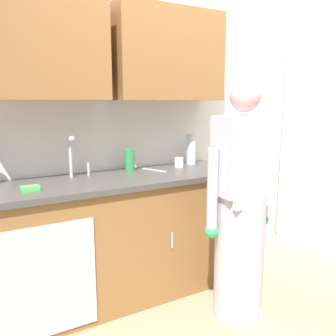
{
  "coord_description": "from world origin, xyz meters",
  "views": [
    {
      "loc": [
        -1.53,
        -1.71,
        1.49
      ],
      "look_at": [
        -0.21,
        0.55,
        1.0
      ],
      "focal_mm": 38.09,
      "sensor_mm": 36.0,
      "label": 1
    }
  ],
  "objects_px": {
    "person_at_sink": "(240,220)",
    "bottle_soap": "(130,160)",
    "knife_on_counter": "(154,170)",
    "sponge": "(30,188)",
    "cup_by_sink": "(179,162)",
    "bottle_water_tall": "(191,149)",
    "sink": "(83,183)"
  },
  "relations": [
    {
      "from": "person_at_sink",
      "to": "bottle_water_tall",
      "type": "distance_m",
      "value": 0.94
    },
    {
      "from": "person_at_sink",
      "to": "sponge",
      "type": "distance_m",
      "value": 1.39
    },
    {
      "from": "bottle_water_tall",
      "to": "cup_by_sink",
      "type": "xyz_separation_m",
      "value": [
        -0.17,
        -0.07,
        -0.09
      ]
    },
    {
      "from": "person_at_sink",
      "to": "knife_on_counter",
      "type": "height_order",
      "value": "person_at_sink"
    },
    {
      "from": "bottle_soap",
      "to": "knife_on_counter",
      "type": "bearing_deg",
      "value": -18.36
    },
    {
      "from": "knife_on_counter",
      "to": "sponge",
      "type": "xyz_separation_m",
      "value": [
        -0.99,
        -0.2,
        0.01
      ]
    },
    {
      "from": "person_at_sink",
      "to": "bottle_water_tall",
      "type": "relative_size",
      "value": 6.08
    },
    {
      "from": "bottle_water_tall",
      "to": "cup_by_sink",
      "type": "height_order",
      "value": "bottle_water_tall"
    },
    {
      "from": "person_at_sink",
      "to": "bottle_soap",
      "type": "xyz_separation_m",
      "value": [
        -0.45,
        0.81,
        0.34
      ]
    },
    {
      "from": "person_at_sink",
      "to": "sink",
      "type": "bearing_deg",
      "value": 143.24
    },
    {
      "from": "sink",
      "to": "person_at_sink",
      "type": "xyz_separation_m",
      "value": [
        0.89,
        -0.66,
        -0.23
      ]
    },
    {
      "from": "person_at_sink",
      "to": "knife_on_counter",
      "type": "xyz_separation_m",
      "value": [
        -0.27,
        0.75,
        0.25
      ]
    },
    {
      "from": "bottle_soap",
      "to": "sponge",
      "type": "xyz_separation_m",
      "value": [
        -0.8,
        -0.26,
        -0.08
      ]
    },
    {
      "from": "knife_on_counter",
      "to": "bottle_water_tall",
      "type": "bearing_deg",
      "value": -99.04
    },
    {
      "from": "person_at_sink",
      "to": "bottle_soap",
      "type": "relative_size",
      "value": 8.96
    },
    {
      "from": "sink",
      "to": "person_at_sink",
      "type": "height_order",
      "value": "person_at_sink"
    },
    {
      "from": "bottle_soap",
      "to": "sponge",
      "type": "height_order",
      "value": "bottle_soap"
    },
    {
      "from": "sink",
      "to": "cup_by_sink",
      "type": "relative_size",
      "value": 6.17
    },
    {
      "from": "bottle_soap",
      "to": "cup_by_sink",
      "type": "distance_m",
      "value": 0.44
    },
    {
      "from": "cup_by_sink",
      "to": "sponge",
      "type": "xyz_separation_m",
      "value": [
        -1.24,
        -0.22,
        -0.03
      ]
    },
    {
      "from": "sink",
      "to": "bottle_water_tall",
      "type": "distance_m",
      "value": 1.07
    },
    {
      "from": "bottle_soap",
      "to": "bottle_water_tall",
      "type": "bearing_deg",
      "value": 2.88
    },
    {
      "from": "bottle_water_tall",
      "to": "cup_by_sink",
      "type": "bearing_deg",
      "value": -157.37
    },
    {
      "from": "sink",
      "to": "bottle_soap",
      "type": "relative_size",
      "value": 2.76
    },
    {
      "from": "knife_on_counter",
      "to": "sink",
      "type": "bearing_deg",
      "value": 76.67
    },
    {
      "from": "sponge",
      "to": "cup_by_sink",
      "type": "bearing_deg",
      "value": 10.28
    },
    {
      "from": "bottle_soap",
      "to": "cup_by_sink",
      "type": "height_order",
      "value": "bottle_soap"
    },
    {
      "from": "sponge",
      "to": "knife_on_counter",
      "type": "bearing_deg",
      "value": 11.6
    },
    {
      "from": "person_at_sink",
      "to": "sponge",
      "type": "height_order",
      "value": "person_at_sink"
    },
    {
      "from": "bottle_water_tall",
      "to": "sponge",
      "type": "height_order",
      "value": "bottle_water_tall"
    },
    {
      "from": "person_at_sink",
      "to": "sponge",
      "type": "bearing_deg",
      "value": 156.41
    },
    {
      "from": "sink",
      "to": "bottle_water_tall",
      "type": "height_order",
      "value": "sink"
    }
  ]
}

